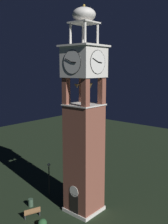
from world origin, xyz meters
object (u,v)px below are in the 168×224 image
at_px(clock_tower, 84,131).
at_px(trash_bin, 31,203).
at_px(lamp_post, 49,174).
at_px(park_bench, 32,213).

xyz_separation_m(clock_tower, trash_bin, (-4.67, -3.07, -7.84)).
bearing_deg(lamp_post, trash_bin, -86.92).
relative_size(lamp_post, trash_bin, 4.81).
bearing_deg(park_bench, trash_bin, 145.95).
height_order(park_bench, trash_bin, park_bench).
relative_size(park_bench, lamp_post, 0.43).
height_order(clock_tower, lamp_post, clock_tower).
bearing_deg(lamp_post, clock_tower, 4.12).
height_order(clock_tower, park_bench, clock_tower).
distance_m(clock_tower, lamp_post, 7.37).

